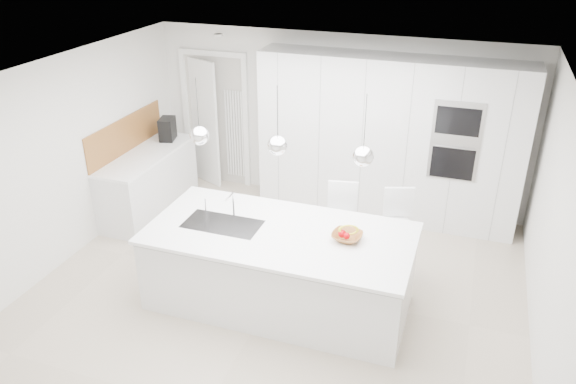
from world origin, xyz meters
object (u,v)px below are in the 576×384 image
(island_base, at_px, (279,271))
(bar_stool_left, at_px, (338,230))
(espresso_machine, at_px, (167,129))
(bar_stool_right, at_px, (394,236))
(fruit_bowl, at_px, (347,237))

(island_base, relative_size, bar_stool_left, 2.50)
(espresso_machine, height_order, bar_stool_left, espresso_machine)
(island_base, height_order, bar_stool_right, bar_stool_right)
(fruit_bowl, height_order, bar_stool_left, bar_stool_left)
(espresso_machine, xyz_separation_m, bar_stool_left, (2.97, -1.23, -0.51))
(island_base, bearing_deg, bar_stool_right, 40.62)
(island_base, distance_m, bar_stool_left, 0.99)
(island_base, height_order, espresso_machine, espresso_machine)
(fruit_bowl, relative_size, bar_stool_left, 0.28)
(bar_stool_left, xyz_separation_m, bar_stool_right, (0.65, 0.07, -0.00))
(bar_stool_left, relative_size, bar_stool_right, 1.01)
(espresso_machine, xyz_separation_m, bar_stool_right, (3.62, -1.17, -0.51))
(fruit_bowl, bearing_deg, bar_stool_right, 64.98)
(fruit_bowl, distance_m, bar_stool_left, 0.88)
(bar_stool_left, bearing_deg, espresso_machine, 146.54)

